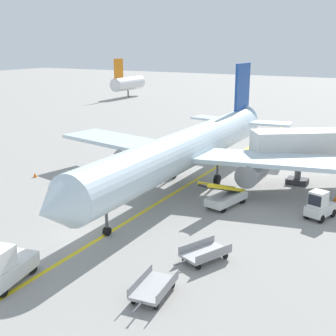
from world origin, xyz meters
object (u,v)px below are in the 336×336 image
at_px(safety_cone_nose_left, 320,200).
at_px(ground_crew_marshaller, 88,205).
at_px(jet_bridge, 334,145).
at_px(baggage_cart_empty_trailing, 154,287).
at_px(baggage_tug_near_wing, 320,206).
at_px(safety_cone_nose_right, 35,175).
at_px(pushback_tug, 2,267).
at_px(baggage_cart_loaded, 205,253).
at_px(safety_cone_wingtip_left, 336,198).
at_px(belt_loader_forward_hold, 226,197).
at_px(airliner, 188,148).

bearing_deg(safety_cone_nose_left, ground_crew_marshaller, -141.06).
relative_size(jet_bridge, safety_cone_nose_left, 27.04).
bearing_deg(baggage_cart_empty_trailing, safety_cone_nose_left, 76.16).
bearing_deg(baggage_tug_near_wing, safety_cone_nose_left, 99.94).
distance_m(ground_crew_marshaller, safety_cone_nose_right, 12.14).
xyz_separation_m(pushback_tug, safety_cone_nose_right, (-12.92, 15.03, -0.77)).
height_order(baggage_cart_loaded, safety_cone_nose_right, baggage_cart_loaded).
distance_m(baggage_tug_near_wing, safety_cone_wingtip_left, 4.54).
bearing_deg(ground_crew_marshaller, safety_cone_wingtip_left, 39.70).
height_order(pushback_tug, baggage_cart_empty_trailing, pushback_tug).
bearing_deg(safety_cone_wingtip_left, baggage_cart_loaded, -108.50).
bearing_deg(baggage_cart_empty_trailing, belt_loader_forward_hold, 97.56).
height_order(safety_cone_nose_right, safety_cone_wingtip_left, same).
bearing_deg(baggage_tug_near_wing, baggage_cart_loaded, -113.87).
bearing_deg(belt_loader_forward_hold, safety_cone_nose_right, -175.17).
xyz_separation_m(jet_bridge, belt_loader_forward_hold, (-5.99, -10.31, -2.77)).
bearing_deg(baggage_cart_empty_trailing, airliner, 111.69).
relative_size(baggage_cart_empty_trailing, safety_cone_nose_left, 8.70).
xyz_separation_m(airliner, belt_loader_forward_hold, (4.88, -3.15, -2.64)).
bearing_deg(ground_crew_marshaller, safety_cone_nose_left, 38.94).
height_order(safety_cone_nose_left, safety_cone_nose_right, same).
bearing_deg(safety_cone_wingtip_left, belt_loader_forward_hold, -143.05).
bearing_deg(pushback_tug, safety_cone_wingtip_left, 59.60).
bearing_deg(safety_cone_nose_right, baggage_cart_empty_trailing, -30.70).
height_order(jet_bridge, belt_loader_forward_hold, jet_bridge).
xyz_separation_m(pushback_tug, baggage_cart_loaded, (8.12, 7.64, -0.53)).
height_order(baggage_tug_near_wing, safety_cone_nose_left, baggage_tug_near_wing).
relative_size(baggage_cart_empty_trailing, ground_crew_marshaller, 2.25).
xyz_separation_m(baggage_cart_empty_trailing, safety_cone_nose_left, (4.44, 18.01, -0.25)).
xyz_separation_m(belt_loader_forward_hold, baggage_cart_loaded, (2.43, -8.96, -0.31)).
relative_size(airliner, safety_cone_nose_right, 80.11).
xyz_separation_m(baggage_tug_near_wing, safety_cone_wingtip_left, (0.42, 4.46, -0.71)).
relative_size(pushback_tug, safety_cone_nose_right, 8.87).
distance_m(baggage_tug_near_wing, safety_cone_nose_left, 3.44).
xyz_separation_m(baggage_tug_near_wing, safety_cone_nose_left, (-0.58, 3.32, -0.71)).
distance_m(airliner, safety_cone_nose_right, 14.86).
bearing_deg(baggage_cart_loaded, safety_cone_nose_right, 160.66).
bearing_deg(belt_loader_forward_hold, baggage_tug_near_wing, 8.28).
bearing_deg(safety_cone_nose_left, baggage_cart_empty_trailing, -103.84).
bearing_deg(jet_bridge, safety_cone_nose_right, -154.22).
relative_size(belt_loader_forward_hold, ground_crew_marshaller, 3.03).
distance_m(airliner, jet_bridge, 13.02).
bearing_deg(baggage_tug_near_wing, safety_cone_wingtip_left, 84.65).
distance_m(jet_bridge, baggage_cart_empty_trailing, 24.56).
bearing_deg(airliner, ground_crew_marshaller, -105.94).
relative_size(airliner, ground_crew_marshaller, 20.73).
xyz_separation_m(pushback_tug, baggage_cart_empty_trailing, (7.50, 2.90, -0.53)).
xyz_separation_m(pushback_tug, belt_loader_forward_hold, (5.69, 16.60, -0.22)).
bearing_deg(ground_crew_marshaller, baggage_tug_near_wing, 28.77).
relative_size(jet_bridge, safety_cone_wingtip_left, 27.04).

